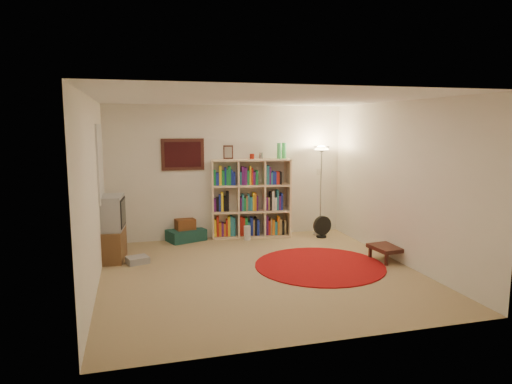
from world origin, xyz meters
TOP-DOWN VIEW (x-y plane):
  - room at (-0.05, 0.05)m, footprint 4.54×4.54m
  - bookshelf at (0.40, 2.17)m, footprint 1.54×0.64m
  - floor_lamp at (1.76, 1.93)m, footprint 0.42×0.42m
  - floor_fan at (1.71, 1.70)m, footprint 0.37×0.23m
  - tv_stand at (-2.17, 1.23)m, footprint 0.57×0.76m
  - dvd_box at (-1.73, 0.93)m, footprint 0.38×0.35m
  - suitcase at (-0.83, 2.14)m, footprint 0.77×0.63m
  - wicker_basket at (-0.84, 2.15)m, footprint 0.39×0.31m
  - paper_towel at (0.28, 1.89)m, footprint 0.13×0.13m
  - red_rug at (0.96, 0.06)m, footprint 1.98×1.98m
  - side_table at (2.14, 0.05)m, footprint 0.58×0.58m

SIDE VIEW (x-z plane):
  - red_rug at x=0.96m, z-range 0.00..0.02m
  - dvd_box at x=-1.73m, z-range 0.00..0.11m
  - suitcase at x=-0.83m, z-range 0.00..0.21m
  - paper_towel at x=0.28m, z-range 0.00..0.27m
  - side_table at x=2.14m, z-range 0.08..0.32m
  - floor_fan at x=1.71m, z-range 0.00..0.42m
  - wicker_basket at x=-0.84m, z-range 0.21..0.41m
  - tv_stand at x=-2.17m, z-range -0.02..1.02m
  - bookshelf at x=0.40m, z-range -0.17..1.63m
  - room at x=-0.05m, z-range -0.01..2.53m
  - floor_lamp at x=1.76m, z-range 0.57..2.31m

